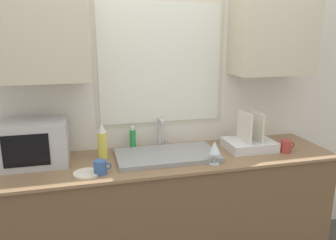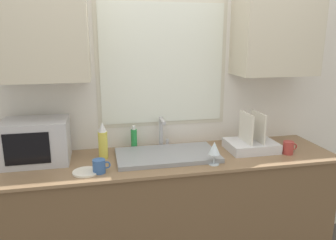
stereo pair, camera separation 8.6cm
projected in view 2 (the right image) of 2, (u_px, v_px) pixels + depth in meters
The scene contains 12 objects.
countertop at pixel (171, 216), 2.44m from camera, with size 2.37×0.62×0.94m.
wall_back at pixel (163, 84), 2.48m from camera, with size 6.00×0.38×2.60m.
sink_basin at pixel (167, 155), 2.32m from camera, with size 0.71×0.39×0.03m.
faucet at pixel (162, 130), 2.49m from camera, with size 0.08×0.15×0.24m.
microwave at pixel (36, 141), 2.20m from camera, with size 0.42×0.31×0.29m.
dish_rack at pixel (251, 143), 2.45m from camera, with size 0.36×0.28×0.29m.
spray_bottle at pixel (103, 141), 2.28m from camera, with size 0.06×0.06×0.26m.
soap_bottle at pixel (134, 139), 2.47m from camera, with size 0.05×0.05×0.18m.
mug_near_sink at pixel (99, 166), 2.05m from camera, with size 0.11×0.08×0.09m.
wine_glass at pixel (214, 149), 2.16m from camera, with size 0.08×0.08×0.16m.
mug_by_rack at pixel (288, 148), 2.38m from camera, with size 0.11×0.08×0.09m.
small_plate at pixel (86, 172), 2.05m from camera, with size 0.17×0.17×0.01m.
Camera 2 is at (-0.48, -1.84, 1.77)m, focal length 35.00 mm.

